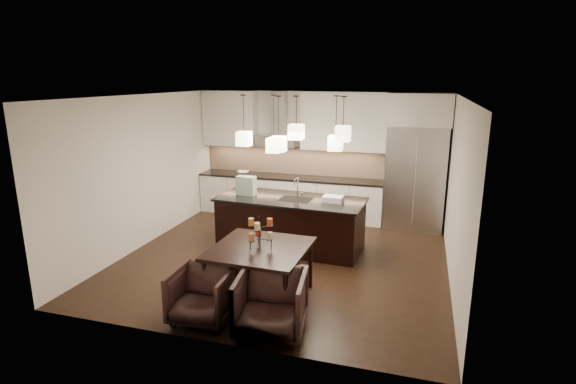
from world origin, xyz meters
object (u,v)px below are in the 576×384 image
(refrigerator, at_px, (415,178))
(armchair_left, at_px, (202,295))
(dining_table, at_px, (260,273))
(island_body, at_px, (291,224))
(armchair_right, at_px, (271,304))

(refrigerator, height_order, armchair_left, refrigerator)
(refrigerator, xyz_separation_m, armchair_left, (-2.52, -4.69, -0.72))
(refrigerator, xyz_separation_m, dining_table, (-1.99, -3.92, -0.68))
(refrigerator, relative_size, dining_table, 1.64)
(island_body, height_order, dining_table, island_body)
(island_body, bearing_deg, refrigerator, 44.76)
(dining_table, distance_m, armchair_left, 0.93)
(island_body, height_order, armchair_right, island_body)
(dining_table, relative_size, armchair_right, 1.53)
(refrigerator, height_order, dining_table, refrigerator)
(refrigerator, bearing_deg, armchair_right, -108.30)
(refrigerator, bearing_deg, dining_table, -116.95)
(dining_table, bearing_deg, armchair_right, -59.68)
(dining_table, height_order, armchair_left, dining_table)
(refrigerator, height_order, armchair_right, refrigerator)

